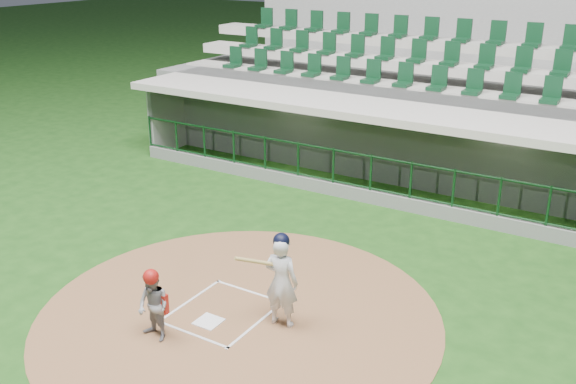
% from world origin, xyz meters
% --- Properties ---
extents(ground, '(120.00, 120.00, 0.00)m').
position_xyz_m(ground, '(0.00, 0.00, 0.00)').
color(ground, '#184112').
rests_on(ground, ground).
extents(dirt_circle, '(7.20, 7.20, 0.01)m').
position_xyz_m(dirt_circle, '(0.30, -0.20, 0.01)').
color(dirt_circle, brown).
rests_on(dirt_circle, ground).
extents(home_plate, '(0.43, 0.43, 0.02)m').
position_xyz_m(home_plate, '(0.00, -0.70, 0.02)').
color(home_plate, white).
rests_on(home_plate, dirt_circle).
extents(batter_box_chalk, '(1.55, 1.80, 0.01)m').
position_xyz_m(batter_box_chalk, '(0.00, -0.30, 0.02)').
color(batter_box_chalk, silver).
rests_on(batter_box_chalk, ground).
extents(dugout_structure, '(16.40, 3.70, 3.00)m').
position_xyz_m(dugout_structure, '(0.04, 7.82, 0.96)').
color(dugout_structure, slate).
rests_on(dugout_structure, ground).
extents(seating_deck, '(17.00, 6.72, 5.15)m').
position_xyz_m(seating_deck, '(0.00, 10.91, 1.42)').
color(seating_deck, slate).
rests_on(seating_deck, ground).
extents(batter, '(0.86, 0.88, 1.73)m').
position_xyz_m(batter, '(1.11, -0.08, 0.88)').
color(batter, silver).
rests_on(batter, dirt_circle).
extents(catcher, '(0.65, 0.54, 1.29)m').
position_xyz_m(catcher, '(-0.45, -1.54, 0.64)').
color(catcher, gray).
rests_on(catcher, dirt_circle).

